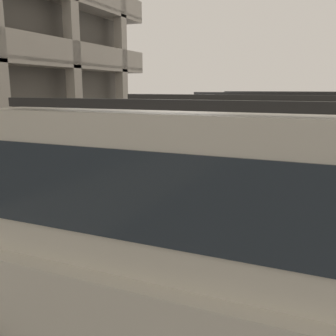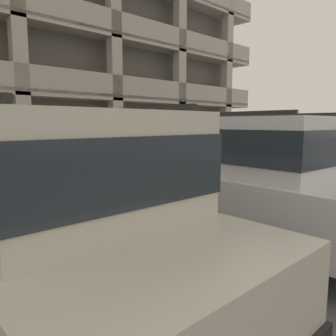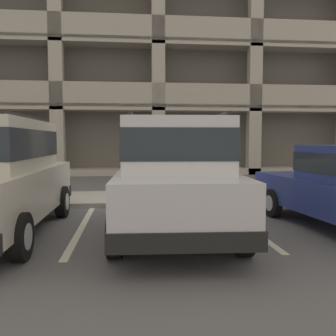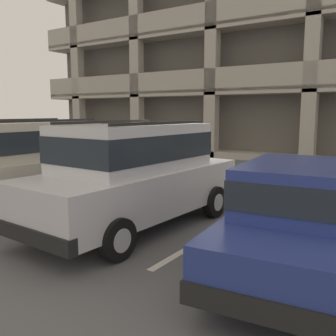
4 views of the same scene
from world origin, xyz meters
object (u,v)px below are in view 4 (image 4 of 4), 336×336
red_sedan (34,159)px  parking_meter_near (204,154)px  dark_hatchback (305,214)px  silver_suv (135,171)px

red_sedan → parking_meter_near: red_sedan is taller
parking_meter_near → red_sedan: bearing=-140.9°
dark_hatchback → silver_suv: bearing=168.9°
red_sedan → dark_hatchback: size_ratio=1.04×
silver_suv → parking_meter_near: 2.64m
dark_hatchback → parking_meter_near: dark_hatchback is taller
silver_suv → dark_hatchback: silver_suv is taller
red_sedan → dark_hatchback: red_sedan is taller
silver_suv → parking_meter_near: (0.06, 2.64, 0.08)m
parking_meter_near → dark_hatchback: bearing=-43.0°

